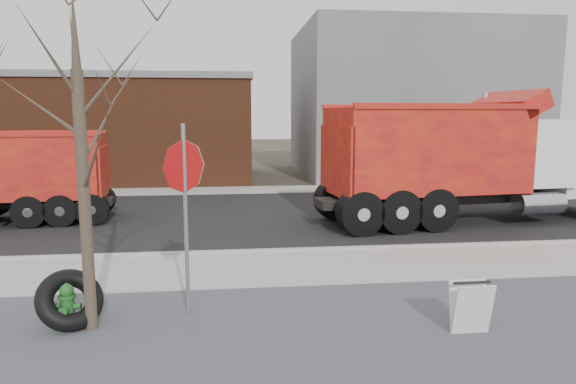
{
  "coord_description": "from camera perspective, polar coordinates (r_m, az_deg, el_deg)",
  "views": [
    {
      "loc": [
        -1.01,
        -10.53,
        3.35
      ],
      "look_at": [
        0.45,
        2.25,
        1.4
      ],
      "focal_mm": 32.0,
      "sensor_mm": 36.0,
      "label": 1
    }
  ],
  "objects": [
    {
      "name": "ground",
      "position": [
        11.09,
        -0.99,
        -8.95
      ],
      "size": [
        120.0,
        120.0,
        0.0
      ],
      "primitive_type": "plane",
      "color": "#383328",
      "rests_on": "ground"
    },
    {
      "name": "gravel_verge",
      "position": [
        7.84,
        1.57,
        -16.54
      ],
      "size": [
        60.0,
        5.0,
        0.03
      ],
      "primitive_type": "cube",
      "color": "slate",
      "rests_on": "ground"
    },
    {
      "name": "sidewalk",
      "position": [
        11.32,
        -1.11,
        -8.43
      ],
      "size": [
        60.0,
        2.5,
        0.06
      ],
      "primitive_type": "cube",
      "color": "#9E9B93",
      "rests_on": "ground"
    },
    {
      "name": "curb",
      "position": [
        12.56,
        -1.68,
        -6.59
      ],
      "size": [
        60.0,
        0.15,
        0.11
      ],
      "primitive_type": "cube",
      "color": "#9E9B93",
      "rests_on": "ground"
    },
    {
      "name": "road",
      "position": [
        17.19,
        -3.01,
        -2.6
      ],
      "size": [
        60.0,
        9.4,
        0.02
      ],
      "primitive_type": "cube",
      "color": "black",
      "rests_on": "ground"
    },
    {
      "name": "far_sidewalk",
      "position": [
        22.79,
        -3.89,
        0.22
      ],
      "size": [
        60.0,
        2.0,
        0.06
      ],
      "primitive_type": "cube",
      "color": "#9E9B93",
      "rests_on": "ground"
    },
    {
      "name": "building_grey",
      "position": [
        30.24,
        13.02,
        9.63
      ],
      "size": [
        12.0,
        10.0,
        8.0
      ],
      "color": "gray",
      "rests_on": "ground"
    },
    {
      "name": "building_brick",
      "position": [
        28.97,
        -24.74,
        6.46
      ],
      "size": [
        20.2,
        8.2,
        5.3
      ],
      "color": "brown",
      "rests_on": "ground"
    },
    {
      "name": "bare_tree",
      "position": [
        8.23,
        -22.16,
        7.62
      ],
      "size": [
        3.2,
        3.2,
        5.2
      ],
      "color": "#382D23",
      "rests_on": "ground"
    },
    {
      "name": "fire_hydrant",
      "position": [
        8.91,
        -23.29,
        -11.82
      ],
      "size": [
        0.42,
        0.41,
        0.75
      ],
      "rotation": [
        0.0,
        0.0,
        -0.09
      ],
      "color": "#2B6827",
      "rests_on": "ground"
    },
    {
      "name": "truck_tire",
      "position": [
        8.95,
        -23.07,
        -10.97
      ],
      "size": [
        1.33,
        1.28,
        0.98
      ],
      "color": "black",
      "rests_on": "ground"
    },
    {
      "name": "stop_sign",
      "position": [
        8.49,
        -11.39,
        0.35
      ],
      "size": [
        0.62,
        0.66,
        3.21
      ],
      "rotation": [
        0.0,
        0.0,
        0.43
      ],
      "color": "gray",
      "rests_on": "ground"
    },
    {
      "name": "sandwich_board",
      "position": [
        8.48,
        19.64,
        -11.97
      ],
      "size": [
        0.59,
        0.37,
        0.82
      ],
      "rotation": [
        0.0,
        0.0,
        0.01
      ],
      "color": "silver",
      "rests_on": "ground"
    },
    {
      "name": "dump_truck_red_a",
      "position": [
        16.93,
        19.03,
        3.74
      ],
      "size": [
        10.24,
        3.85,
        4.03
      ],
      "rotation": [
        0.0,
        0.0,
        0.12
      ],
      "color": "black",
      "rests_on": "ground"
    }
  ]
}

